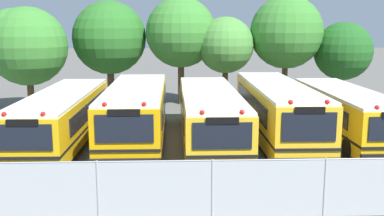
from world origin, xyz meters
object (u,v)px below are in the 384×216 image
at_px(school_bus_0, 63,116).
at_px(tree_4, 285,32).
at_px(school_bus_1, 136,111).
at_px(tree_2, 183,32).
at_px(school_bus_3, 277,110).
at_px(school_bus_2, 210,114).
at_px(tree_3, 227,46).
at_px(school_bus_4, 346,112).
at_px(tree_5, 342,51).
at_px(tree_1, 109,38).
at_px(tree_0, 24,44).

relative_size(school_bus_0, tree_4, 1.47).
distance_m(school_bus_1, tree_2, 10.78).
height_order(school_bus_3, tree_4, tree_4).
bearing_deg(school_bus_2, tree_3, -101.05).
distance_m(tree_3, tree_4, 3.96).
bearing_deg(tree_2, school_bus_4, -53.49).
height_order(school_bus_4, tree_5, tree_5).
bearing_deg(tree_5, school_bus_4, -108.65).
bearing_deg(tree_4, tree_1, 173.48).
xyz_separation_m(school_bus_1, tree_1, (-2.63, 10.70, 3.00)).
bearing_deg(school_bus_1, school_bus_0, 6.97).
xyz_separation_m(school_bus_4, tree_1, (-12.43, 10.76, 3.11)).
height_order(school_bus_2, tree_4, tree_4).
bearing_deg(tree_4, school_bus_0, -141.63).
bearing_deg(tree_3, school_bus_2, -100.89).
bearing_deg(school_bus_2, tree_2, -84.68).
height_order(school_bus_1, tree_4, tree_4).
height_order(tree_0, tree_2, tree_2).
relative_size(tree_2, tree_5, 1.30).
bearing_deg(tree_1, school_bus_2, -61.42).
distance_m(school_bus_1, tree_0, 11.18).
xyz_separation_m(tree_2, tree_4, (6.67, -0.58, 0.05)).
distance_m(school_bus_3, tree_4, 10.26).
bearing_deg(tree_1, tree_0, -149.60).
relative_size(school_bus_3, tree_5, 1.93).
height_order(school_bus_0, school_bus_2, school_bus_2).
xyz_separation_m(tree_1, tree_5, (15.50, -1.68, -0.80)).
xyz_separation_m(school_bus_2, school_bus_4, (6.42, 0.28, -0.02)).
bearing_deg(tree_5, tree_2, 174.97).
height_order(school_bus_2, tree_0, tree_0).
height_order(school_bus_0, school_bus_1, school_bus_1).
distance_m(school_bus_0, school_bus_3, 9.84).
bearing_deg(school_bus_2, school_bus_1, -5.93).
distance_m(school_bus_0, tree_2, 12.30).
height_order(school_bus_3, tree_2, tree_2).
relative_size(school_bus_1, tree_3, 1.75).
bearing_deg(school_bus_0, school_bus_2, -178.73).
distance_m(tree_1, tree_4, 11.78).
xyz_separation_m(school_bus_1, tree_5, (12.87, 9.02, 2.20)).
bearing_deg(school_bus_4, school_bus_3, -1.77).
bearing_deg(tree_2, school_bus_3, -67.24).
height_order(school_bus_1, school_bus_4, school_bus_1).
bearing_deg(tree_2, tree_0, -168.09).
bearing_deg(tree_0, tree_2, 11.91).
distance_m(school_bus_1, school_bus_3, 6.56).
distance_m(school_bus_0, tree_3, 13.10).
xyz_separation_m(school_bus_4, tree_5, (3.07, 9.08, 2.31)).
bearing_deg(tree_5, tree_3, 178.54).
height_order(school_bus_4, tree_1, tree_1).
height_order(tree_0, tree_1, tree_1).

